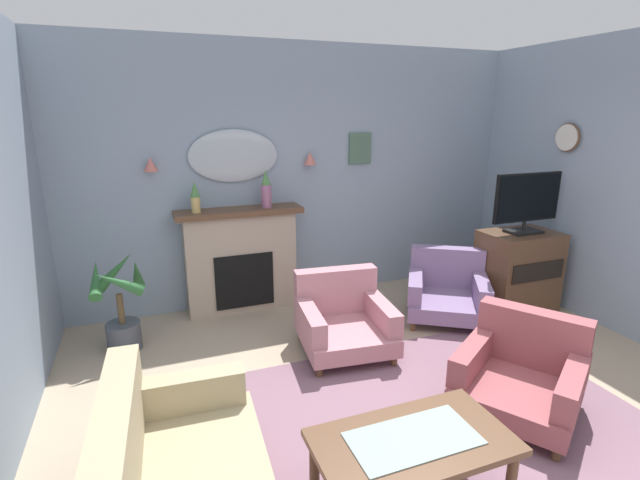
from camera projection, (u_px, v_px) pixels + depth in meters
floor at (447, 456)px, 3.07m from camera, size 6.26×6.84×0.10m
wall_back at (302, 175)px, 5.34m from camera, size 6.26×0.10×2.91m
patterned_rug at (430, 430)px, 3.23m from camera, size 3.20×2.40×0.01m
fireplace at (241, 261)px, 5.10m from camera, size 1.36×0.36×1.16m
mantel_vase_left at (195, 196)px, 4.72m from camera, size 0.10×0.10×0.32m
mantel_vase_right at (266, 190)px, 4.97m from camera, size 0.11×0.11×0.41m
wall_mirror at (234, 156)px, 4.92m from camera, size 0.96×0.06×0.56m
wall_sconce_left at (150, 164)px, 4.60m from camera, size 0.14×0.14×0.14m
wall_sconce_right at (310, 158)px, 5.18m from camera, size 0.14×0.14×0.14m
wall_clock at (567, 137)px, 4.95m from camera, size 0.04×0.31×0.31m
framed_picture at (360, 148)px, 5.44m from camera, size 0.28×0.03×0.36m
coffee_table at (413, 447)px, 2.53m from camera, size 1.10×0.60×0.45m
armchair_beside_couch at (343, 318)px, 4.30m from camera, size 0.89×0.90×0.71m
armchair_by_coffee_table at (522, 372)px, 3.41m from camera, size 1.12×1.12×0.71m
armchair_near_fireplace at (447, 290)px, 4.99m from camera, size 1.12×1.12×0.71m
tv_cabinet at (517, 271)px, 5.13m from camera, size 0.80×0.57×0.90m
tv_flatscreen at (527, 201)px, 4.90m from camera, size 0.84×0.24×0.65m
potted_plant_tall_palm at (121, 308)px, 4.24m from camera, size 0.47×0.51×0.93m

